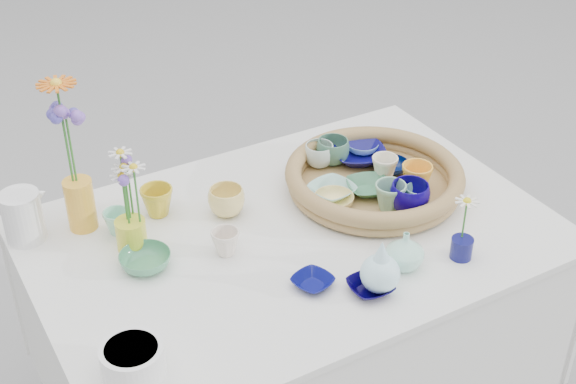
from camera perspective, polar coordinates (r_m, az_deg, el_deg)
wicker_tray at (r=2.13m, az=6.15°, el=0.93°), size 0.47×0.47×0.08m
tray_ceramic_0 at (r=2.24m, az=5.12°, el=2.62°), size 0.19×0.19×0.04m
tray_ceramic_1 at (r=2.20m, az=7.40°, el=1.80°), size 0.12×0.12×0.03m
tray_ceramic_2 at (r=2.12m, az=9.12°, el=1.00°), size 0.08×0.08×0.08m
tray_ceramic_3 at (r=2.11m, az=5.76°, el=0.34°), size 0.14×0.14×0.03m
tray_ceramic_4 at (r=2.03m, az=7.27°, el=-0.34°), size 0.11×0.11×0.07m
tray_ceramic_5 at (r=2.08m, az=3.15°, el=0.09°), size 0.14×0.14×0.03m
tray_ceramic_6 at (r=2.20m, az=2.23°, el=2.64°), size 0.09×0.09×0.07m
tray_ceramic_7 at (r=2.16m, az=6.88°, el=1.72°), size 0.09×0.09×0.07m
tray_ceramic_8 at (r=2.28m, az=5.31°, el=3.21°), size 0.12×0.12×0.03m
tray_ceramic_9 at (r=2.03m, az=8.64°, el=-0.40°), size 0.13×0.13×0.08m
tray_ceramic_10 at (r=2.04m, az=3.29°, el=-0.64°), size 0.13×0.13×0.03m
tray_ceramic_11 at (r=2.06m, az=9.12°, el=-0.35°), size 0.07×0.07×0.06m
tray_ceramic_12 at (r=2.21m, az=3.21°, el=2.90°), size 0.11×0.11×0.07m
loose_ceramic_0 at (r=2.05m, az=-9.28°, el=-0.66°), size 0.11×0.11×0.08m
loose_ceramic_1 at (r=2.04m, az=-4.40°, el=-0.67°), size 0.10×0.10×0.07m
loose_ceramic_2 at (r=1.89m, az=-10.11°, el=-4.84°), size 0.14×0.14×0.04m
loose_ceramic_3 at (r=1.90m, az=-4.47°, el=-3.60°), size 0.09×0.09×0.06m
loose_ceramic_4 at (r=1.82m, az=1.77°, el=-6.42°), size 0.11×0.11×0.02m
loose_ceramic_5 at (r=2.01m, az=-12.07°, el=-2.10°), size 0.09×0.09×0.06m
loose_ceramic_6 at (r=1.81m, az=5.88°, el=-6.75°), size 0.11×0.11×0.02m
fluted_bowl at (r=1.63m, az=-10.99°, el=-11.67°), size 0.14×0.14×0.07m
bud_vase_paleblue at (r=1.78m, az=6.61°, el=-5.19°), size 0.12×0.12×0.14m
bud_vase_seafoam at (r=1.87m, az=8.32°, el=-4.12°), size 0.10×0.10×0.09m
bud_vase_cobalt at (r=1.93m, az=12.24°, el=-3.92°), size 0.06×0.06×0.05m
single_daisy at (r=1.89m, az=12.44°, el=-1.92°), size 0.07×0.07×0.12m
tall_vase_yellow at (r=2.03m, az=-14.54°, el=-0.86°), size 0.09×0.09×0.13m
gerbera at (r=1.94m, az=-15.58°, el=3.99°), size 0.13×0.13×0.28m
hydrangea at (r=1.95m, az=-15.17°, el=3.02°), size 0.08×0.08×0.25m
white_pitcher at (r=2.03m, az=-18.34°, el=-1.68°), size 0.16×0.14×0.13m
daisy_cup at (r=1.95m, az=-11.08°, el=-2.99°), size 0.09×0.09×0.08m
daisy_posy at (r=1.88m, az=-11.56°, el=0.22°), size 0.11×0.11×0.17m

